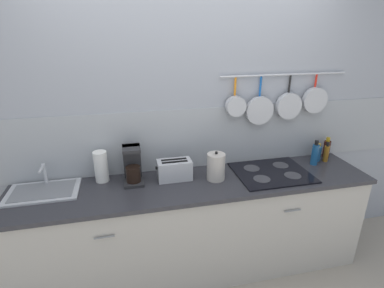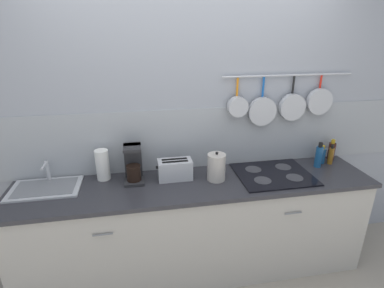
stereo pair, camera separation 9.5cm
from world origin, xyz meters
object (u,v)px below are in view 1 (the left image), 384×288
at_px(bottle_dish_soap, 317,153).
at_px(kettle, 216,167).
at_px(bottle_sesame_oil, 327,148).
at_px(toaster, 175,170).
at_px(bottle_hot_sauce, 326,153).
at_px(coffee_maker, 133,166).
at_px(paper_towel_roll, 101,167).
at_px(bottle_cooking_wine, 315,154).

bearing_deg(bottle_dish_soap, kettle, -171.98).
xyz_separation_m(bottle_dish_soap, bottle_sesame_oil, (0.14, 0.05, 0.01)).
relative_size(bottle_dish_soap, bottle_sesame_oil, 0.85).
xyz_separation_m(toaster, bottle_hot_sauce, (1.43, 0.03, -0.00)).
distance_m(bottle_hot_sauce, bottle_sesame_oil, 0.11).
xyz_separation_m(coffee_maker, bottle_hot_sauce, (1.76, -0.02, -0.04)).
bearing_deg(bottle_sesame_oil, kettle, -170.34).
xyz_separation_m(paper_towel_roll, bottle_sesame_oil, (2.07, 0.02, -0.04)).
xyz_separation_m(bottle_hot_sauce, bottle_sesame_oil, (0.07, 0.09, 0.01)).
bearing_deg(toaster, bottle_sesame_oil, 4.69).
height_order(kettle, bottle_hot_sauce, kettle).
bearing_deg(coffee_maker, bottle_hot_sauce, -0.49).
bearing_deg(bottle_cooking_wine, toaster, 179.84).
distance_m(bottle_cooking_wine, bottle_hot_sauce, 0.15).
bearing_deg(toaster, bottle_hot_sauce, 1.33).
bearing_deg(bottle_dish_soap, bottle_cooking_wine, -136.70).
bearing_deg(bottle_cooking_wine, bottle_hot_sauce, 14.07).
height_order(bottle_cooking_wine, bottle_dish_soap, bottle_cooking_wine).
distance_m(paper_towel_roll, bottle_cooking_wine, 1.86).
relative_size(toaster, bottle_sesame_oil, 1.49).
distance_m(kettle, bottle_cooking_wine, 0.96).
xyz_separation_m(paper_towel_roll, toaster, (0.58, -0.10, -0.05)).
relative_size(bottle_hot_sauce, bottle_sesame_oil, 0.93).
bearing_deg(bottle_dish_soap, bottle_hot_sauce, -27.75).
xyz_separation_m(bottle_cooking_wine, bottle_hot_sauce, (0.15, 0.04, -0.02)).
bearing_deg(bottle_cooking_wine, paper_towel_roll, 176.80).
bearing_deg(coffee_maker, bottle_dish_soap, 0.72).
relative_size(kettle, bottle_cooking_wine, 1.07).
distance_m(bottle_dish_soap, bottle_sesame_oil, 0.15).
distance_m(bottle_dish_soap, bottle_hot_sauce, 0.08).
relative_size(bottle_cooking_wine, bottle_sesame_oil, 1.17).
xyz_separation_m(coffee_maker, bottle_cooking_wine, (1.62, -0.05, -0.02)).
xyz_separation_m(paper_towel_roll, coffee_maker, (0.25, -0.05, -0.00)).
distance_m(toaster, bottle_dish_soap, 1.36).
bearing_deg(bottle_hot_sauce, kettle, -174.34).
height_order(toaster, bottle_hot_sauce, bottle_hot_sauce).
xyz_separation_m(kettle, bottle_dish_soap, (1.03, 0.15, -0.04)).
xyz_separation_m(kettle, bottle_hot_sauce, (1.10, 0.11, -0.03)).
distance_m(coffee_maker, bottle_dish_soap, 1.69).
xyz_separation_m(coffee_maker, kettle, (0.66, -0.12, -0.01)).
relative_size(bottle_cooking_wine, bottle_dish_soap, 1.37).
bearing_deg(bottle_hot_sauce, bottle_sesame_oil, 53.39).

